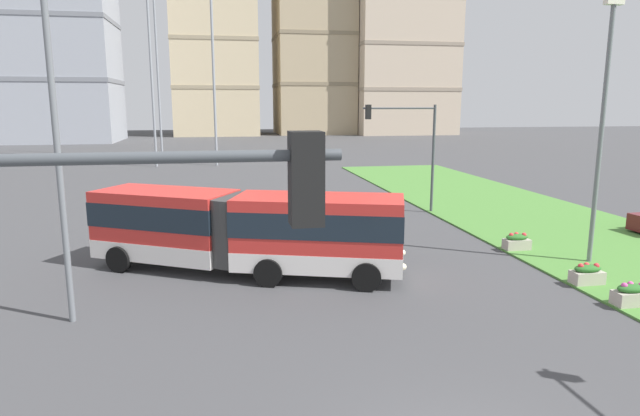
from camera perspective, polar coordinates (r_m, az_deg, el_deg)
The scene contains 9 objects.
articulated_bus at distance 20.41m, azimuth -7.89°, elevation -2.25°, with size 11.73×7.00×3.00m.
flower_planter_2 at distance 19.67m, azimuth 29.86°, elevation -7.85°, with size 1.10×0.56×0.74m.
flower_planter_3 at distance 21.22m, azimuth 26.23°, elevation -6.22°, with size 1.10×0.56×0.74m.
flower_planter_4 at distance 24.92m, azimuth 19.95°, elevation -3.32°, with size 1.10×0.56×0.74m.
traffic_light_far_right at distance 31.45m, azimuth 9.51°, elevation 7.14°, with size 4.29×0.28×6.21m.
streetlight_left at distance 16.67m, azimuth -25.93°, elevation 6.63°, with size 0.70×0.28×9.77m.
streetlight_median at distance 23.51m, azimuth 27.48°, elevation 7.72°, with size 0.70×0.28×10.02m.
apartment_tower_centre at distance 119.53m, azimuth -0.75°, elevation 19.68°, with size 15.80×16.53×49.06m.
apartment_tower_eastcentre at distance 118.82m, azimuth 8.77°, elevation 18.33°, with size 20.37×14.69×43.79m.
Camera 1 is at (-4.09, -7.52, 6.25)m, focal length 30.50 mm.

